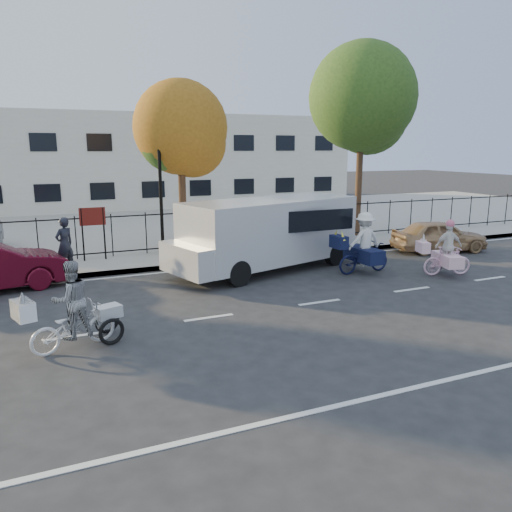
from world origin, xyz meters
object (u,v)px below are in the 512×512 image
zebra_trike (73,315)px  pedestrian (65,244)px  bull_bike (363,249)px  unicorn_bike (447,255)px  white_van (267,231)px  lamppost (160,171)px  lot_car_d (327,211)px  gold_sedan (439,236)px

zebra_trike → pedestrian: bearing=-20.5°
bull_bike → unicorn_bike: bearing=-122.9°
unicorn_bike → white_van: white_van is taller
white_van → unicorn_bike: bearing=-47.6°
unicorn_bike → bull_bike: bull_bike is taller
zebra_trike → lamppost: bearing=-44.1°
lot_car_d → white_van: bearing=-127.9°
bull_bike → pedestrian: bull_bike is taller
pedestrian → lot_car_d: 13.91m
gold_sedan → white_van: bearing=101.3°
bull_bike → pedestrian: size_ratio=1.24×
unicorn_bike → lot_car_d: bearing=6.1°
lamppost → lot_car_d: lamppost is taller
unicorn_bike → bull_bike: bearing=76.0°
zebra_trike → gold_sedan: (13.51, 4.47, -0.08)m
lamppost → gold_sedan: 10.73m
bull_bike → lot_car_d: 9.76m
lot_car_d → pedestrian: bearing=-151.9°
bull_bike → gold_sedan: 4.92m
zebra_trike → unicorn_bike: zebra_trike is taller
zebra_trike → pedestrian: 6.23m
zebra_trike → white_van: (6.25, 4.47, 0.57)m
lamppost → pedestrian: bearing=-159.5°
unicorn_bike → bull_bike: (-2.20, 1.30, 0.12)m
lamppost → lot_car_d: size_ratio=1.19×
lamppost → white_van: lamppost is taller
zebra_trike → bull_bike: bull_bike is taller
pedestrian → lot_car_d: pedestrian is taller
zebra_trike → lot_car_d: zebra_trike is taller
white_van → gold_sedan: size_ratio=1.92×
zebra_trike → pedestrian: (0.18, 6.22, 0.30)m
white_van → pedestrian: 6.33m
bull_bike → pedestrian: bearing=66.5°
gold_sedan → pedestrian: pedestrian is taller
pedestrian → zebra_trike: bearing=53.1°
unicorn_bike → lot_car_d: unicorn_bike is taller
unicorn_bike → pedestrian: size_ratio=1.06×
white_van → pedestrian: bearing=147.6°
lamppost → unicorn_bike: bearing=-38.1°
lamppost → white_van: bearing=-47.6°
bull_bike → zebra_trike: bearing=105.5°
lamppost → pedestrian: 4.14m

